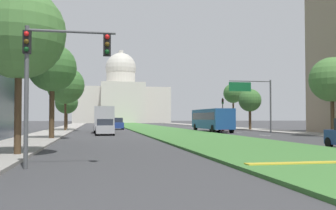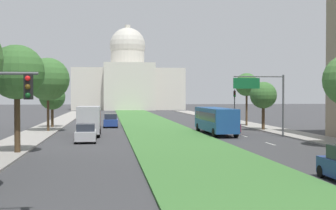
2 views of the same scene
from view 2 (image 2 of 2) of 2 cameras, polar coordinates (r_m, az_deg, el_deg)
ground_plane at (r=75.76m, az=-2.93°, el=-2.08°), size 305.33×305.33×0.00m
grass_median at (r=68.85m, az=-2.46°, el=-2.35°), size 8.54×124.91×0.14m
lane_dashes_right at (r=48.07m, az=9.88°, el=-3.97°), size 0.16×56.65×0.01m
sidewalk_left at (r=62.17m, az=-15.03°, el=-2.77°), size 4.00×124.91×0.15m
sidewalk_right at (r=64.93m, az=10.70°, el=-2.58°), size 4.00×124.91×0.15m
capitol_building at (r=144.11m, az=-5.16°, el=2.92°), size 34.39×25.29×27.22m
traffic_light_far_right at (r=64.37m, az=8.50°, el=0.28°), size 0.28×0.35×5.20m
overhead_guide_sign at (r=47.22m, az=12.24°, el=1.56°), size 5.48×0.20×6.50m
street_tree_left_mid at (r=34.61m, az=-18.75°, el=3.92°), size 4.03×4.03×8.06m
street_tree_left_far at (r=54.74m, az=-15.10°, el=3.19°), size 5.08×5.08×8.82m
street_tree_right_far at (r=56.20m, az=12.09°, el=1.20°), size 3.30×3.30×6.05m
street_tree_left_distant at (r=61.47m, az=-14.58°, el=1.00°), size 3.46×3.46×5.91m
street_tree_right_distant at (r=63.29m, az=10.02°, el=2.55°), size 3.22×3.22×7.49m
sedan_midblock at (r=42.33m, az=-10.46°, el=-3.59°), size 2.01×4.42×1.71m
sedan_distant at (r=53.34m, az=7.67°, el=-2.59°), size 1.91×4.40×1.73m
sedan_far_horizon at (r=61.83m, az=-7.33°, el=-2.03°), size 1.99×4.56×1.85m
box_truck_delivery at (r=48.33m, az=-10.05°, el=-1.96°), size 2.40×6.40×3.20m
city_bus at (r=50.27m, az=6.05°, el=-1.72°), size 2.62×11.00×2.95m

